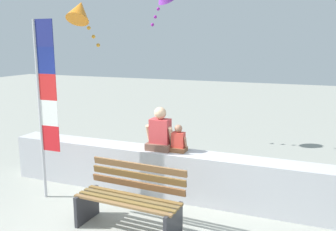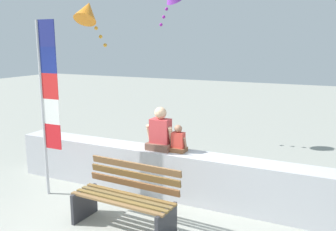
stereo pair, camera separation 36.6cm
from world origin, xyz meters
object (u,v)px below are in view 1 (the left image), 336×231
(flag_banner, at_px, (45,97))
(kite_orange, at_px, (79,11))
(person_adult, at_px, (160,133))
(person_child, at_px, (178,141))
(park_bench, at_px, (130,200))

(flag_banner, height_order, kite_orange, kite_orange)
(kite_orange, bearing_deg, flag_banner, -70.54)
(person_adult, relative_size, person_child, 1.60)
(person_adult, bearing_deg, kite_orange, 151.76)
(person_adult, bearing_deg, flag_banner, -152.98)
(flag_banner, bearing_deg, kite_orange, 109.46)
(person_adult, xyz_separation_m, person_child, (0.33, 0.00, -0.11))
(park_bench, distance_m, person_child, 1.38)
(flag_banner, distance_m, kite_orange, 2.72)
(park_bench, xyz_separation_m, person_adult, (-0.07, 1.24, 0.67))
(park_bench, relative_size, kite_orange, 1.41)
(person_child, height_order, flag_banner, flag_banner)
(person_adult, relative_size, kite_orange, 0.67)
(person_adult, bearing_deg, park_bench, -86.96)
(kite_orange, bearing_deg, person_child, -25.31)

